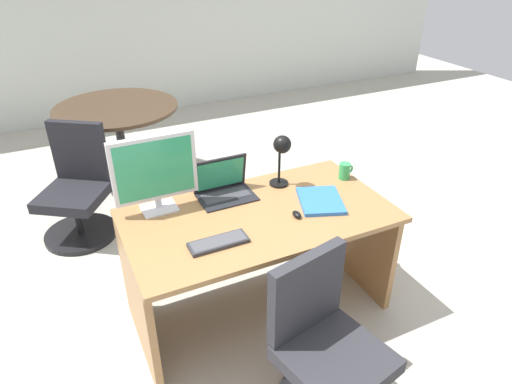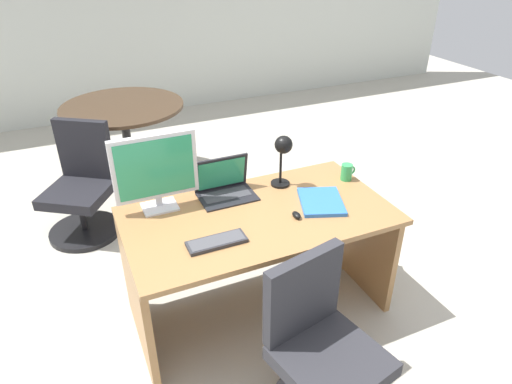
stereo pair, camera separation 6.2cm
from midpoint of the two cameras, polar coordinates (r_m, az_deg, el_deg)
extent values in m
plane|color=#B7B2A3|center=(4.19, -9.07, -1.14)|extent=(12.00, 12.00, 0.00)
cube|color=silver|center=(6.15, -17.95, 21.72)|extent=(10.00, 0.10, 2.80)
cube|color=#9E7042|center=(2.61, -0.29, -3.00)|extent=(1.53, 0.83, 0.03)
cube|color=#9E7042|center=(2.67, -15.23, -13.25)|extent=(0.04, 0.73, 0.70)
cube|color=#9E7042|center=(3.15, 12.10, -5.36)|extent=(0.04, 0.73, 0.70)
cube|color=#9E7042|center=(3.03, -2.79, -5.37)|extent=(1.34, 0.02, 0.49)
cube|color=silver|center=(2.70, -12.68, -1.98)|extent=(0.20, 0.16, 0.01)
cube|color=silver|center=(2.69, -12.82, -1.19)|extent=(0.04, 0.02, 0.06)
cube|color=silver|center=(2.58, -13.30, 2.93)|extent=(0.48, 0.04, 0.38)
cube|color=#2D9966|center=(2.56, -13.20, 2.74)|extent=(0.43, 0.00, 0.33)
cube|color=black|center=(2.76, -4.33, -0.63)|extent=(0.34, 0.23, 0.01)
cube|color=#38383D|center=(2.77, -4.47, -0.36)|extent=(0.29, 0.13, 0.00)
cube|color=black|center=(2.78, -5.17, 2.33)|extent=(0.34, 0.05, 0.22)
cube|color=#2D9966|center=(2.77, -5.10, 2.23)|extent=(0.30, 0.04, 0.18)
cube|color=#2D2D33|center=(2.36, -5.49, -6.33)|extent=(0.31, 0.11, 0.02)
cube|color=#47474C|center=(2.36, -5.50, -6.12)|extent=(0.29, 0.10, 0.00)
ellipsoid|color=black|center=(2.57, 4.44, -2.83)|extent=(0.04, 0.07, 0.03)
cylinder|color=black|center=(2.90, 2.26, 1.12)|extent=(0.12, 0.12, 0.01)
cylinder|color=black|center=(2.84, 2.31, 3.31)|extent=(0.02, 0.02, 0.23)
sphere|color=black|center=(2.75, 2.67, 5.98)|extent=(0.11, 0.11, 0.11)
cube|color=blue|center=(2.72, 7.45, -1.09)|extent=(0.34, 0.38, 0.02)
cylinder|color=green|center=(2.99, 10.45, 2.60)|extent=(0.07, 0.07, 0.11)
torus|color=green|center=(3.01, 11.03, 2.82)|extent=(0.06, 0.01, 0.06)
cube|color=#2D2D33|center=(2.31, 9.10, -20.02)|extent=(0.55, 0.55, 0.08)
cube|color=#2D2D33|center=(2.23, 5.52, -12.45)|extent=(0.44, 0.15, 0.44)
cylinder|color=black|center=(4.66, -16.21, 1.64)|extent=(0.50, 0.50, 0.04)
cylinder|color=black|center=(4.51, -16.86, 5.74)|extent=(0.08, 0.08, 0.69)
cylinder|color=#3F2D1E|center=(4.38, -17.55, 10.04)|extent=(1.11, 1.11, 0.03)
cylinder|color=black|center=(3.94, -21.46, -4.86)|extent=(0.56, 0.56, 0.04)
cylinder|color=black|center=(3.86, -21.90, -2.85)|extent=(0.05, 0.05, 0.29)
cube|color=black|center=(3.77, -22.42, -0.49)|extent=(0.64, 0.64, 0.08)
cube|color=black|center=(3.81, -21.70, 4.80)|extent=(0.40, 0.29, 0.48)
camera|label=1|loc=(0.03, -90.69, -0.39)|focal=31.91mm
camera|label=2|loc=(0.03, 89.31, 0.39)|focal=31.91mm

